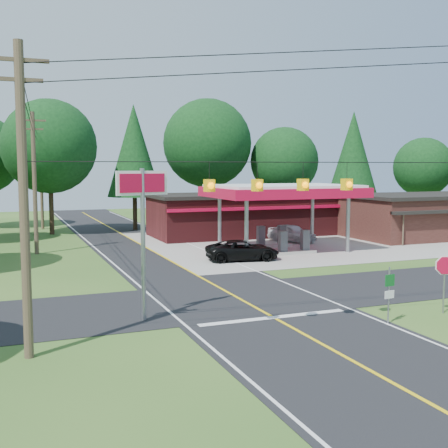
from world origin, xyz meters
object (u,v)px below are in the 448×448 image
object	(u,v)px
suv_car	(243,250)
octagonal_stop_sign	(445,270)
gas_canopy	(283,193)
sedan_car	(292,233)
big_stop_sign	(143,210)

from	to	relation	value
suv_car	octagonal_stop_sign	distance (m)	15.76
gas_canopy	suv_car	size ratio (longest dim) A/B	2.19
octagonal_stop_sign	suv_car	bearing A→B (deg)	99.15
octagonal_stop_sign	sedan_car	bearing A→B (deg)	77.52
sedan_car	big_stop_sign	xyz separation A→B (m)	(-17.00, -19.08, 3.71)
sedan_car	octagonal_stop_sign	bearing A→B (deg)	-124.26
suv_car	big_stop_sign	xyz separation A→B (m)	(-9.50, -12.01, 3.78)
big_stop_sign	gas_canopy	bearing A→B (deg)	46.99
gas_canopy	sedan_car	distance (m)	6.17
suv_car	octagonal_stop_sign	bearing A→B (deg)	-162.40
suv_car	big_stop_sign	distance (m)	15.77
sedan_car	big_stop_sign	world-z (taller)	big_stop_sign
suv_car	gas_canopy	bearing A→B (deg)	-47.86
gas_canopy	sedan_car	xyz separation A→B (m)	(3.00, 4.07, -3.53)
gas_canopy	big_stop_sign	world-z (taller)	big_stop_sign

